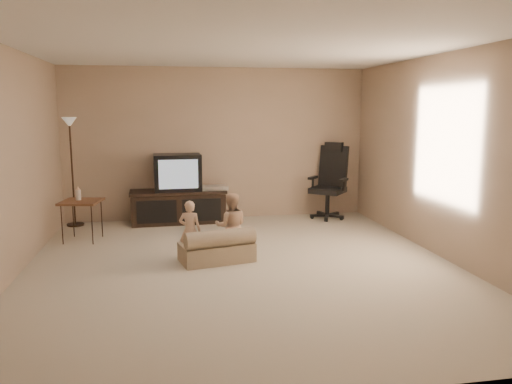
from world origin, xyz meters
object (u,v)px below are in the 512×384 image
tv_stand (178,194)px  office_chair (329,191)px  side_table (81,202)px  floor_lamp (71,147)px  toddler_right (231,226)px  child_sofa (218,248)px  toddler_left (190,230)px

tv_stand → office_chair: (2.52, -0.09, -0.00)m
side_table → floor_lamp: bearing=105.4°
office_chair → toddler_right: (-1.93, -2.04, -0.05)m
side_table → child_sofa: 2.25m
office_chair → side_table: office_chair is taller
tv_stand → toddler_right: (0.59, -2.13, -0.05)m
office_chair → toddler_right: office_chair is taller
toddler_right → child_sofa: bearing=41.3°
floor_lamp → child_sofa: (2.04, -2.31, -1.07)m
tv_stand → toddler_right: tv_stand is taller
tv_stand → office_chair: bearing=-4.1°
floor_lamp → child_sofa: size_ratio=1.81×
toddler_left → toddler_right: toddler_right is taller
floor_lamp → office_chair: bearing=-2.0°
child_sofa → toddler_right: (0.18, 0.12, 0.24)m
floor_lamp → toddler_left: size_ratio=2.30×
tv_stand → toddler_right: bearing=-76.7°
tv_stand → side_table: (-1.36, -0.92, 0.09)m
child_sofa → toddler_right: toddler_right is taller
floor_lamp → toddler_right: floor_lamp is taller
office_chair → floor_lamp: 4.23m
side_table → toddler_left: (1.45, -1.19, -0.18)m
child_sofa → toddler_left: toddler_left is taller
side_table → toddler_right: (1.95, -1.21, -0.14)m
child_sofa → toddler_left: size_ratio=1.27×
side_table → child_sofa: size_ratio=0.82×
tv_stand → toddler_left: 2.11m
office_chair → side_table: size_ratio=1.65×
floor_lamp → tv_stand: bearing=-2.0°
toddler_left → office_chair: bearing=-125.6°
tv_stand → office_chair: office_chair is taller
floor_lamp → child_sofa: bearing=-48.6°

